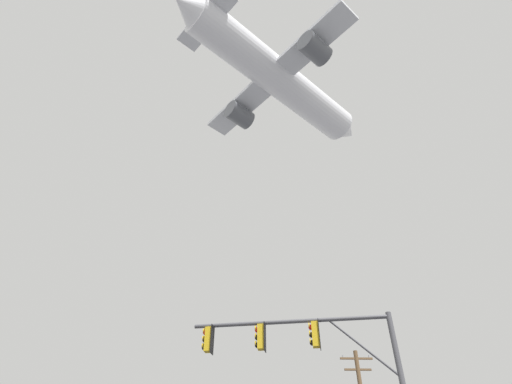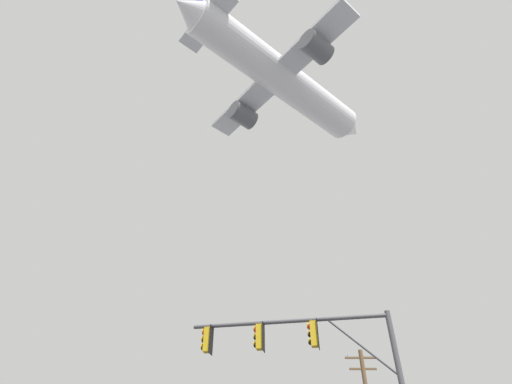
% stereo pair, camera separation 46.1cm
% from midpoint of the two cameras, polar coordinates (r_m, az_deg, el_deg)
% --- Properties ---
extents(signal_pole_near, '(7.37, 1.54, 6.32)m').
position_cam_midpoint_polar(signal_pole_near, '(15.27, 7.23, -22.47)').
color(signal_pole_near, '#4C4C51').
rests_on(signal_pole_near, ground).
extents(airplane, '(23.04, 20.28, 7.46)m').
position_cam_midpoint_polar(airplane, '(45.87, 2.85, 16.23)').
color(airplane, white).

